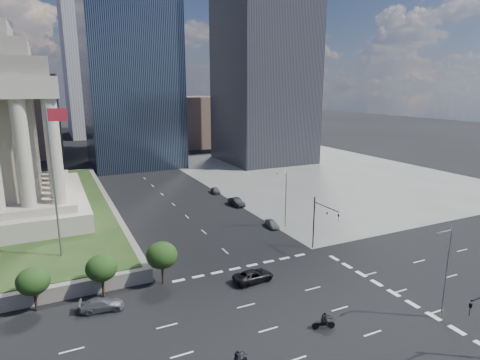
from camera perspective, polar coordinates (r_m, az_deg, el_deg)
ground at (r=134.94m, az=-15.81°, el=2.43°), size 500.00×500.00×0.00m
sidewalk_ne at (r=116.04m, az=10.94°, el=1.02°), size 68.00×90.00×0.03m
flagpole at (r=56.02m, az=-24.93°, el=0.92°), size 2.52×0.24×20.00m
midrise_glass at (r=128.43m, az=-15.35°, el=15.41°), size 26.00×26.00×60.00m
highrise_ne at (r=135.07m, az=3.55°, el=24.24°), size 26.00×28.00×100.00m
building_filler_ne at (r=170.37m, az=-7.10°, el=8.33°), size 20.00×30.00×20.00m
building_filler_nw at (r=161.50m, az=-28.68°, el=8.02°), size 24.00×30.00×28.00m
traffic_signal_ne at (r=59.40m, az=11.51°, el=-5.33°), size 0.30×5.74×8.00m
street_lamp_south at (r=46.88m, az=27.24°, el=-11.12°), size 2.13×0.22×10.00m
street_lamp_north at (r=68.63m, az=6.42°, el=-2.28°), size 2.13×0.22×10.00m
pickup_truck at (r=51.48m, az=1.93°, el=-13.47°), size 5.42×2.87×1.45m
suv_grey at (r=48.00m, az=-19.04°, el=-16.39°), size 2.61×4.94×1.36m
parked_sedan_near at (r=70.08m, az=4.58°, el=-6.20°), size 2.03×4.02×1.31m
parked_sedan_mid at (r=82.31m, az=-0.50°, el=-3.14°), size 4.76×1.91×1.54m
parked_sedan_far at (r=92.12m, az=-3.49°, el=-1.46°), size 2.11×4.09×1.33m
motorcycle_lead at (r=43.35m, az=11.80°, el=-19.00°), size 2.49×1.41×1.79m
motorcycle_trail at (r=37.79m, az=-0.41°, el=-24.18°), size 2.34×1.20×1.68m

